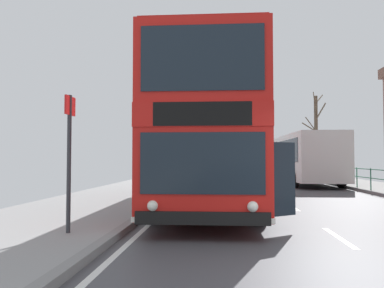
{
  "coord_description": "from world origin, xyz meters",
  "views": [
    {
      "loc": [
        -2.28,
        -5.09,
        1.52
      ],
      "look_at": [
        -3.01,
        4.54,
        1.91
      ],
      "focal_mm": 35.86,
      "sensor_mm": 36.0,
      "label": 1
    }
  ],
  "objects_px": {
    "background_bus_far_lane": "(303,158)",
    "bus_stop_sign_near": "(69,147)",
    "double_decker_bus_main": "(210,137)",
    "bare_tree_far_00": "(316,133)"
  },
  "relations": [
    {
      "from": "bus_stop_sign_near",
      "to": "bare_tree_far_00",
      "type": "bearing_deg",
      "value": 66.53
    },
    {
      "from": "background_bus_far_lane",
      "to": "bus_stop_sign_near",
      "type": "xyz_separation_m",
      "value": [
        -7.96,
        -17.17,
        0.12
      ]
    },
    {
      "from": "double_decker_bus_main",
      "to": "bus_stop_sign_near",
      "type": "bearing_deg",
      "value": -114.32
    },
    {
      "from": "double_decker_bus_main",
      "to": "bus_stop_sign_near",
      "type": "height_order",
      "value": "double_decker_bus_main"
    },
    {
      "from": "double_decker_bus_main",
      "to": "background_bus_far_lane",
      "type": "relative_size",
      "value": 1.1
    },
    {
      "from": "background_bus_far_lane",
      "to": "bus_stop_sign_near",
      "type": "bearing_deg",
      "value": -114.87
    },
    {
      "from": "double_decker_bus_main",
      "to": "bus_stop_sign_near",
      "type": "xyz_separation_m",
      "value": [
        -2.5,
        -5.54,
        -0.5
      ]
    },
    {
      "from": "background_bus_far_lane",
      "to": "bus_stop_sign_near",
      "type": "distance_m",
      "value": 18.92
    },
    {
      "from": "bus_stop_sign_near",
      "to": "bare_tree_far_00",
      "type": "relative_size",
      "value": 0.38
    },
    {
      "from": "background_bus_far_lane",
      "to": "bus_stop_sign_near",
      "type": "relative_size",
      "value": 3.97
    }
  ]
}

